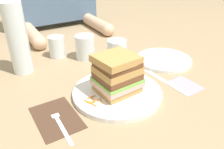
% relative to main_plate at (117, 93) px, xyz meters
% --- Properties ---
extents(ground_plane, '(3.00, 3.00, 0.00)m').
position_rel_main_plate_xyz_m(ground_plane, '(-0.02, 0.02, -0.01)').
color(ground_plane, '#9E8460').
extents(main_plate, '(0.26, 0.26, 0.01)m').
position_rel_main_plate_xyz_m(main_plate, '(0.00, 0.00, 0.00)').
color(main_plate, white).
rests_on(main_plate, ground_plane).
extents(sandwich, '(0.13, 0.12, 0.12)m').
position_rel_main_plate_xyz_m(sandwich, '(-0.00, -0.00, 0.06)').
color(sandwich, tan).
rests_on(sandwich, main_plate).
extents(carrot_shred_0, '(0.03, 0.01, 0.00)m').
position_rel_main_plate_xyz_m(carrot_shred_0, '(-0.08, 0.01, 0.01)').
color(carrot_shred_0, orange).
rests_on(carrot_shred_0, main_plate).
extents(carrot_shred_1, '(0.01, 0.02, 0.00)m').
position_rel_main_plate_xyz_m(carrot_shred_1, '(-0.08, -0.01, 0.01)').
color(carrot_shred_1, orange).
rests_on(carrot_shred_1, main_plate).
extents(carrot_shred_2, '(0.02, 0.03, 0.00)m').
position_rel_main_plate_xyz_m(carrot_shred_2, '(-0.09, -0.02, 0.01)').
color(carrot_shred_2, orange).
rests_on(carrot_shred_2, main_plate).
extents(carrot_shred_3, '(0.01, 0.02, 0.00)m').
position_rel_main_plate_xyz_m(carrot_shred_3, '(-0.10, -0.02, 0.01)').
color(carrot_shred_3, orange).
rests_on(carrot_shred_3, main_plate).
extents(carrot_shred_4, '(0.02, 0.03, 0.00)m').
position_rel_main_plate_xyz_m(carrot_shred_4, '(-0.10, -0.01, 0.01)').
color(carrot_shred_4, orange).
rests_on(carrot_shred_4, main_plate).
extents(carrot_shred_5, '(0.03, 0.00, 0.00)m').
position_rel_main_plate_xyz_m(carrot_shred_5, '(-0.08, -0.02, 0.01)').
color(carrot_shred_5, orange).
rests_on(carrot_shred_5, main_plate).
extents(carrot_shred_6, '(0.01, 0.03, 0.00)m').
position_rel_main_plate_xyz_m(carrot_shred_6, '(-0.07, -0.02, 0.01)').
color(carrot_shred_6, orange).
rests_on(carrot_shred_6, main_plate).
extents(carrot_shred_7, '(0.02, 0.03, 0.00)m').
position_rel_main_plate_xyz_m(carrot_shred_7, '(0.09, -0.01, 0.01)').
color(carrot_shred_7, orange).
rests_on(carrot_shred_7, main_plate).
extents(carrot_shred_8, '(0.01, 0.02, 0.00)m').
position_rel_main_plate_xyz_m(carrot_shred_8, '(0.06, 0.00, 0.01)').
color(carrot_shred_8, orange).
rests_on(carrot_shred_8, main_plate).
extents(carrot_shred_9, '(0.03, 0.02, 0.00)m').
position_rel_main_plate_xyz_m(carrot_shred_9, '(0.06, 0.01, 0.01)').
color(carrot_shred_9, orange).
rests_on(carrot_shred_9, main_plate).
extents(carrot_shred_10, '(0.02, 0.03, 0.00)m').
position_rel_main_plate_xyz_m(carrot_shred_10, '(0.08, 0.03, 0.01)').
color(carrot_shred_10, orange).
rests_on(carrot_shred_10, main_plate).
extents(carrot_shred_11, '(0.02, 0.02, 0.00)m').
position_rel_main_plate_xyz_m(carrot_shred_11, '(0.08, 0.03, 0.01)').
color(carrot_shred_11, orange).
rests_on(carrot_shred_11, main_plate).
extents(carrot_shred_12, '(0.02, 0.01, 0.00)m').
position_rel_main_plate_xyz_m(carrot_shred_12, '(0.09, 0.02, 0.01)').
color(carrot_shred_12, orange).
rests_on(carrot_shred_12, main_plate).
extents(carrot_shred_13, '(0.03, 0.02, 0.00)m').
position_rel_main_plate_xyz_m(carrot_shred_13, '(0.07, -0.01, 0.01)').
color(carrot_shred_13, orange).
rests_on(carrot_shred_13, main_plate).
extents(napkin_dark, '(0.11, 0.16, 0.00)m').
position_rel_main_plate_xyz_m(napkin_dark, '(-0.19, -0.01, -0.01)').
color(napkin_dark, '#4C3323').
rests_on(napkin_dark, ground_plane).
extents(fork, '(0.02, 0.17, 0.00)m').
position_rel_main_plate_xyz_m(fork, '(-0.19, -0.03, -0.00)').
color(fork, silver).
rests_on(fork, napkin_dark).
extents(knife, '(0.02, 0.20, 0.00)m').
position_rel_main_plate_xyz_m(knife, '(0.17, -0.02, -0.01)').
color(knife, silver).
rests_on(knife, ground_plane).
extents(juice_glass, '(0.07, 0.07, 0.08)m').
position_rel_main_plate_xyz_m(juice_glass, '(0.12, 0.20, 0.03)').
color(juice_glass, white).
rests_on(juice_glass, ground_plane).
extents(water_bottle, '(0.07, 0.07, 0.31)m').
position_rel_main_plate_xyz_m(water_bottle, '(-0.21, 0.29, 0.13)').
color(water_bottle, silver).
rests_on(water_bottle, ground_plane).
extents(empty_tumbler_0, '(0.06, 0.06, 0.08)m').
position_rel_main_plate_xyz_m(empty_tumbler_0, '(-0.06, 0.35, 0.03)').
color(empty_tumbler_0, silver).
rests_on(empty_tumbler_0, ground_plane).
extents(empty_tumbler_1, '(0.07, 0.07, 0.09)m').
position_rel_main_plate_xyz_m(empty_tumbler_1, '(0.03, 0.28, 0.04)').
color(empty_tumbler_1, silver).
rests_on(empty_tumbler_1, ground_plane).
extents(side_plate, '(0.21, 0.21, 0.01)m').
position_rel_main_plate_xyz_m(side_plate, '(0.27, 0.10, -0.00)').
color(side_plate, white).
rests_on(side_plate, ground_plane).
extents(napkin_pink, '(0.08, 0.10, 0.00)m').
position_rel_main_plate_xyz_m(napkin_pink, '(0.21, -0.07, -0.01)').
color(napkin_pink, pink).
rests_on(napkin_pink, ground_plane).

